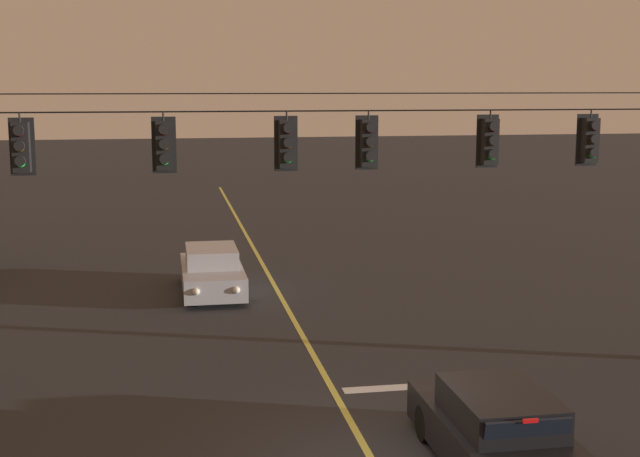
{
  "coord_description": "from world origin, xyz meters",
  "views": [
    {
      "loc": [
        -3.31,
        -13.24,
        6.27
      ],
      "look_at": [
        0.0,
        5.24,
        3.15
      ],
      "focal_mm": 48.97,
      "sensor_mm": 36.0,
      "label": 1
    }
  ],
  "objects": [
    {
      "name": "signal_span_assembly",
      "position": [
        0.0,
        4.24,
        3.71
      ],
      "size": [
        18.62,
        0.32,
        7.13
      ],
      "color": "#38281C",
      "rests_on": "ground"
    },
    {
      "name": "traffic_light_left_inner",
      "position": [
        -3.3,
        4.22,
        5.08
      ],
      "size": [
        0.48,
        0.41,
        1.22
      ],
      "color": "black"
    },
    {
      "name": "traffic_light_rightmost",
      "position": [
        3.45,
        4.22,
        5.08
      ],
      "size": [
        0.48,
        0.41,
        1.22
      ],
      "color": "black"
    },
    {
      "name": "stop_bar_paint",
      "position": [
        1.9,
        3.64,
        0.0
      ],
      "size": [
        3.4,
        0.36,
        0.01
      ],
      "primitive_type": "cube",
      "color": "silver",
      "rests_on": "ground"
    },
    {
      "name": "lane_centre_stripe",
      "position": [
        0.0,
        10.24,
        0.0
      ],
      "size": [
        0.14,
        60.0,
        0.01
      ],
      "primitive_type": "cube",
      "color": "#D1C64C",
      "rests_on": "ground"
    },
    {
      "name": "traffic_light_far_right",
      "position": [
        5.72,
        4.22,
        5.08
      ],
      "size": [
        0.48,
        0.41,
        1.22
      ],
      "color": "black"
    },
    {
      "name": "car_waiting_near_lane",
      "position": [
        1.92,
        -0.46,
        0.65
      ],
      "size": [
        1.8,
        4.33,
        1.39
      ],
      "color": "black",
      "rests_on": "ground"
    },
    {
      "name": "traffic_light_centre",
      "position": [
        -0.86,
        4.22,
        5.08
      ],
      "size": [
        0.48,
        0.41,
        1.22
      ],
      "color": "black"
    },
    {
      "name": "traffic_light_right_inner",
      "position": [
        0.83,
        4.22,
        5.08
      ],
      "size": [
        0.48,
        0.41,
        1.22
      ],
      "color": "black"
    },
    {
      "name": "car_oncoming_lead",
      "position": [
        -1.98,
        12.79,
        0.65
      ],
      "size": [
        1.8,
        4.42,
        1.39
      ],
      "color": "#A5A5AD",
      "rests_on": "ground"
    },
    {
      "name": "traffic_light_leftmost",
      "position": [
        -6.0,
        4.22,
        5.08
      ],
      "size": [
        0.48,
        0.41,
        1.22
      ],
      "color": "black"
    }
  ]
}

